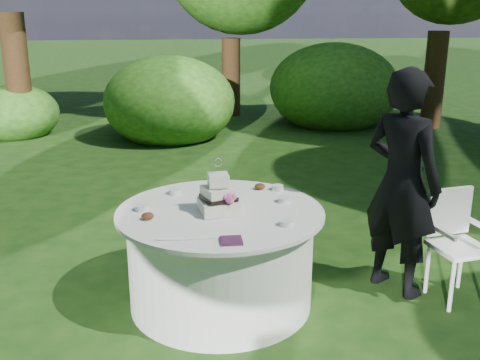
% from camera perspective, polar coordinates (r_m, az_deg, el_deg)
% --- Properties ---
extents(ground, '(80.00, 80.00, 0.00)m').
position_cam_1_polar(ground, '(4.53, -1.93, -12.27)').
color(ground, black).
rests_on(ground, ground).
extents(napkins, '(0.14, 0.14, 0.02)m').
position_cam_1_polar(napkins, '(3.64, -0.88, -6.17)').
color(napkins, '#451D3A').
rests_on(napkins, table).
extents(feather_plume, '(0.48, 0.07, 0.01)m').
position_cam_1_polar(feather_plume, '(3.71, -5.07, -5.84)').
color(feather_plume, white).
rests_on(feather_plume, table).
extents(guest, '(0.72, 0.79, 1.81)m').
position_cam_1_polar(guest, '(4.57, 16.13, -0.31)').
color(guest, black).
rests_on(guest, ground).
extents(table, '(1.56, 1.56, 0.77)m').
position_cam_1_polar(table, '(4.35, -1.98, -7.80)').
color(table, white).
rests_on(table, ground).
extents(cake, '(0.31, 0.31, 0.41)m').
position_cam_1_polar(cake, '(4.12, -2.17, -1.82)').
color(cake, silver).
rests_on(cake, table).
extents(chair, '(0.45, 0.44, 0.87)m').
position_cam_1_polar(chair, '(4.72, 20.99, -5.29)').
color(chair, white).
rests_on(chair, ground).
extents(votives, '(1.20, 0.90, 0.04)m').
position_cam_1_polar(votives, '(4.33, -0.75, -2.17)').
color(votives, white).
rests_on(votives, table).
extents(petal_cups, '(0.99, 0.69, 0.05)m').
position_cam_1_polar(petal_cups, '(4.35, -3.26, -2.04)').
color(petal_cups, '#562D16').
rests_on(petal_cups, table).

